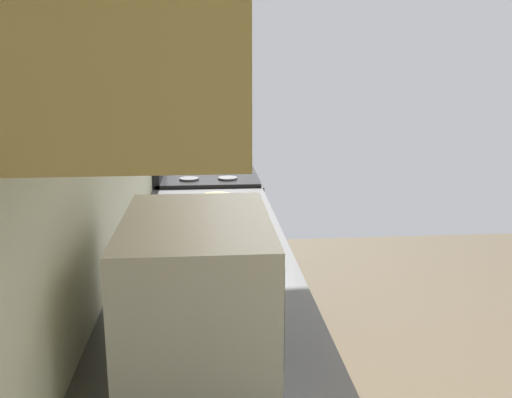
{
  "coord_description": "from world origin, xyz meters",
  "views": [
    {
      "loc": [
        -1.76,
        1.29,
        1.58
      ],
      "look_at": [
        -0.67,
        1.2,
        1.32
      ],
      "focal_mm": 39.57,
      "sensor_mm": 36.0,
      "label": 1
    }
  ],
  "objects_px": {
    "microwave": "(199,285)",
    "kettle": "(220,218)",
    "oven_range": "(210,250)",
    "bowl": "(217,199)"
  },
  "relations": [
    {
      "from": "microwave",
      "to": "bowl",
      "type": "bearing_deg",
      "value": -2.84
    },
    {
      "from": "microwave",
      "to": "oven_range",
      "type": "bearing_deg",
      "value": -0.82
    },
    {
      "from": "bowl",
      "to": "kettle",
      "type": "relative_size",
      "value": 0.96
    },
    {
      "from": "microwave",
      "to": "kettle",
      "type": "distance_m",
      "value": 0.95
    },
    {
      "from": "microwave",
      "to": "bowl",
      "type": "height_order",
      "value": "microwave"
    },
    {
      "from": "bowl",
      "to": "kettle",
      "type": "distance_m",
      "value": 0.5
    },
    {
      "from": "oven_range",
      "to": "kettle",
      "type": "bearing_deg",
      "value": -177.84
    },
    {
      "from": "kettle",
      "to": "oven_range",
      "type": "bearing_deg",
      "value": 2.16
    },
    {
      "from": "microwave",
      "to": "kettle",
      "type": "xyz_separation_m",
      "value": [
        0.94,
        -0.07,
        -0.1
      ]
    },
    {
      "from": "oven_range",
      "to": "kettle",
      "type": "distance_m",
      "value": 1.23
    }
  ]
}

